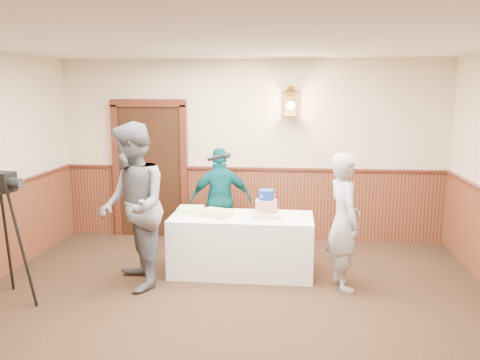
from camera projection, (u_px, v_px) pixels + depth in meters
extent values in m
plane|color=black|center=(219.00, 344.00, 4.71)|extent=(7.00, 7.00, 0.00)
cube|color=beige|center=(251.00, 150.00, 7.89)|extent=(6.00, 0.02, 2.80)
cube|color=white|center=(217.00, 32.00, 4.22)|extent=(6.00, 7.00, 0.02)
cube|color=#4C1F15|center=(251.00, 204.00, 8.02)|extent=(5.98, 0.04, 1.10)
cube|color=#4A1E13|center=(251.00, 169.00, 7.91)|extent=(5.98, 0.07, 0.04)
cube|color=black|center=(151.00, 171.00, 8.07)|extent=(1.00, 0.06, 2.10)
cube|color=silver|center=(242.00, 244.00, 6.50)|extent=(1.80, 0.80, 0.75)
cube|color=beige|center=(266.00, 215.00, 6.37)|extent=(0.38, 0.38, 0.07)
cylinder|color=red|center=(266.00, 206.00, 6.35)|extent=(0.27, 0.27, 0.16)
cylinder|color=navy|center=(266.00, 195.00, 6.32)|extent=(0.19, 0.19, 0.12)
cube|color=#D0BC7C|center=(216.00, 213.00, 6.43)|extent=(0.45, 0.40, 0.08)
cube|color=#B7DF9D|center=(191.00, 210.00, 6.63)|extent=(0.32, 0.26, 0.07)
imported|color=#595D63|center=(132.00, 207.00, 5.92)|extent=(1.09, 1.19, 1.97)
cylinder|color=black|center=(216.00, 158.00, 6.04)|extent=(0.23, 0.11, 0.09)
sphere|color=black|center=(227.00, 155.00, 6.06)|extent=(0.08, 0.08, 0.08)
imported|color=#9A999F|center=(344.00, 222.00, 5.93)|extent=(0.54, 0.68, 1.62)
imported|color=#07494F|center=(221.00, 200.00, 7.33)|extent=(0.95, 0.56, 1.52)
cylinder|color=black|center=(16.00, 183.00, 5.34)|extent=(0.16, 0.13, 0.11)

